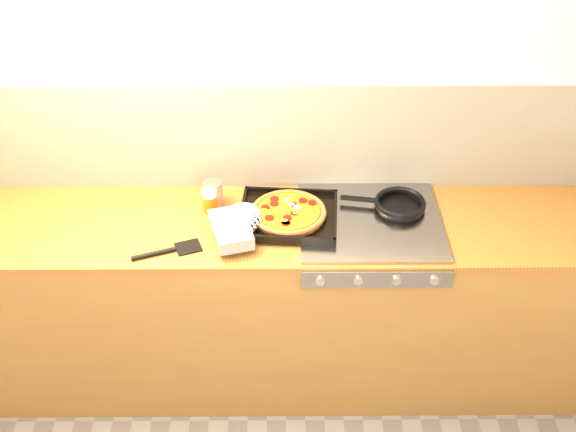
{
  "coord_description": "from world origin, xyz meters",
  "views": [
    {
      "loc": [
        0.08,
        -1.35,
        2.73
      ],
      "look_at": [
        0.1,
        1.08,
        0.95
      ],
      "focal_mm": 45.0,
      "sensor_mm": 36.0,
      "label": 1
    }
  ],
  "objects_px": {
    "frying_pan": "(399,204)",
    "tomato_can": "(213,194)",
    "juice_glass": "(210,201)",
    "pizza_on_tray": "(273,217)"
  },
  "relations": [
    {
      "from": "pizza_on_tray",
      "to": "frying_pan",
      "type": "xyz_separation_m",
      "value": [
        0.54,
        0.1,
        -0.01
      ]
    },
    {
      "from": "pizza_on_tray",
      "to": "juice_glass",
      "type": "relative_size",
      "value": 5.16
    },
    {
      "from": "pizza_on_tray",
      "to": "juice_glass",
      "type": "distance_m",
      "value": 0.29
    },
    {
      "from": "tomato_can",
      "to": "frying_pan",
      "type": "bearing_deg",
      "value": -3.27
    },
    {
      "from": "frying_pan",
      "to": "tomato_can",
      "type": "relative_size",
      "value": 3.21
    },
    {
      "from": "pizza_on_tray",
      "to": "tomato_can",
      "type": "height_order",
      "value": "tomato_can"
    },
    {
      "from": "frying_pan",
      "to": "tomato_can",
      "type": "height_order",
      "value": "tomato_can"
    },
    {
      "from": "frying_pan",
      "to": "juice_glass",
      "type": "distance_m",
      "value": 0.81
    },
    {
      "from": "tomato_can",
      "to": "juice_glass",
      "type": "bearing_deg",
      "value": -105.35
    },
    {
      "from": "frying_pan",
      "to": "juice_glass",
      "type": "height_order",
      "value": "juice_glass"
    }
  ]
}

